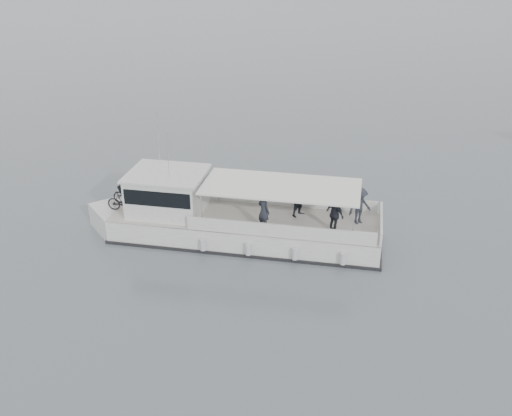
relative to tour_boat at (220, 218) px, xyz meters
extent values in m
plane|color=#50595E|center=(-0.02, 0.10, -0.98)|extent=(1400.00, 1400.00, 0.00)
cube|color=white|center=(1.17, -0.40, -0.51)|extent=(12.82, 7.15, 1.35)
cube|color=white|center=(-4.70, 1.61, -0.51)|extent=(3.18, 3.18, 1.35)
cube|color=beige|center=(1.17, -0.40, 0.16)|extent=(12.82, 7.15, 0.06)
cube|color=black|center=(1.17, -0.40, -0.92)|extent=(13.06, 7.34, 0.19)
cube|color=white|center=(3.45, 0.50, 0.47)|extent=(7.87, 2.78, 0.62)
cube|color=white|center=(2.42, -2.51, 0.47)|extent=(7.87, 2.78, 0.62)
cube|color=white|center=(7.00, -2.40, 0.47)|extent=(1.17, 3.17, 0.62)
cube|color=white|center=(-2.35, 0.80, 1.09)|extent=(4.04, 3.72, 1.86)
cube|color=black|center=(-3.87, 1.32, 1.25)|extent=(1.39, 2.64, 1.20)
cube|color=black|center=(-2.35, 0.80, 1.40)|extent=(3.85, 3.69, 0.72)
cube|color=white|center=(-2.35, 0.80, 2.08)|extent=(4.30, 3.98, 0.10)
cube|color=white|center=(2.74, -0.94, 1.87)|extent=(7.66, 5.21, 0.08)
cylinder|color=silver|center=(-0.86, -1.24, 1.02)|extent=(0.08, 0.08, 1.71)
cylinder|color=silver|center=(0.07, 1.50, 1.02)|extent=(0.08, 0.08, 1.71)
cylinder|color=silver|center=(5.40, -3.38, 1.02)|extent=(0.08, 0.08, 1.71)
cylinder|color=silver|center=(6.34, -0.64, 1.02)|extent=(0.08, 0.08, 1.71)
cylinder|color=silver|center=(-2.64, 1.89, 3.42)|extent=(0.04, 0.04, 2.69)
cylinder|color=silver|center=(-2.20, -0.02, 3.21)|extent=(0.04, 0.04, 2.28)
cylinder|color=silver|center=(-0.89, -1.62, -0.46)|extent=(0.32, 0.32, 0.52)
cylinder|color=silver|center=(1.07, -2.29, -0.46)|extent=(0.32, 0.32, 0.52)
cylinder|color=silver|center=(3.03, -2.96, -0.46)|extent=(0.32, 0.32, 0.52)
cylinder|color=silver|center=(4.99, -3.63, -0.46)|extent=(0.32, 0.32, 0.52)
imported|color=black|center=(-4.18, 1.86, 0.63)|extent=(1.88, 1.16, 0.93)
imported|color=black|center=(-4.45, 1.08, 0.65)|extent=(1.70, 0.97, 0.98)
imported|color=#282B35|center=(1.85, -1.62, 1.03)|extent=(0.71, 0.76, 1.74)
imported|color=#282B35|center=(3.76, -0.52, 1.03)|extent=(1.07, 1.01, 1.74)
imported|color=#282B35|center=(4.89, -2.33, 1.03)|extent=(0.86, 1.10, 1.74)
imported|color=#282B35|center=(6.20, -1.69, 1.03)|extent=(1.27, 0.96, 1.74)
camera|label=1|loc=(-1.52, -23.93, 11.98)|focal=40.00mm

